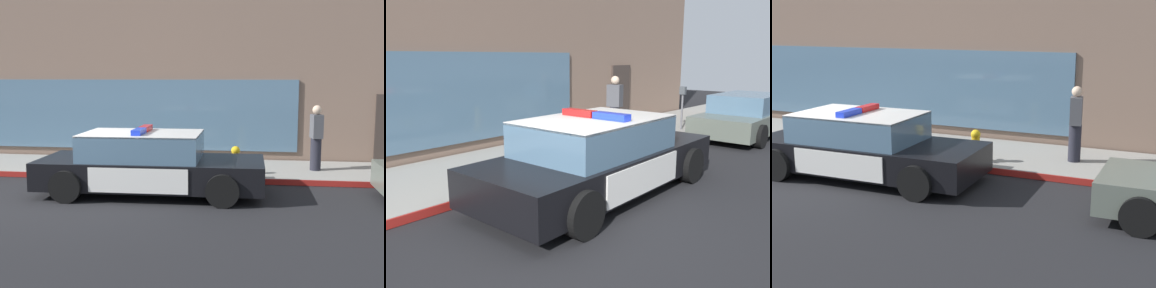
# 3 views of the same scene
# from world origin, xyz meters

# --- Properties ---
(ground) EXTENTS (48.00, 48.00, 0.00)m
(ground) POSITION_xyz_m (0.00, 0.00, 0.00)
(ground) COLOR black
(sidewalk) EXTENTS (48.00, 2.67, 0.15)m
(sidewalk) POSITION_xyz_m (0.00, 3.21, 0.07)
(sidewalk) COLOR gray
(sidewalk) RESTS_ON ground
(curb_red_paint) EXTENTS (28.80, 0.04, 0.14)m
(curb_red_paint) POSITION_xyz_m (0.00, 1.86, 0.08)
(curb_red_paint) COLOR maroon
(curb_red_paint) RESTS_ON ground
(storefront_building) EXTENTS (22.11, 10.60, 8.10)m
(storefront_building) POSITION_xyz_m (1.23, 9.85, 4.05)
(storefront_building) COLOR #7A6051
(storefront_building) RESTS_ON ground
(police_cruiser) EXTENTS (4.97, 2.18, 1.49)m
(police_cruiser) POSITION_xyz_m (1.70, 0.58, 0.68)
(police_cruiser) COLOR black
(police_cruiser) RESTS_ON ground
(fire_hydrant) EXTENTS (0.34, 0.39, 0.73)m
(fire_hydrant) POSITION_xyz_m (3.54, 2.24, 0.50)
(fire_hydrant) COLOR gold
(fire_hydrant) RESTS_ON sidewalk
(pedestrian_on_sidewalk) EXTENTS (0.32, 0.44, 1.71)m
(pedestrian_on_sidewalk) POSITION_xyz_m (5.59, 3.13, 1.01)
(pedestrian_on_sidewalk) COLOR #23232D
(pedestrian_on_sidewalk) RESTS_ON sidewalk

